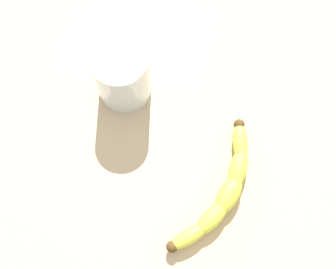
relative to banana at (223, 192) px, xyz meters
The scene contains 3 objects.
wooden_tabletop 8.28cm from the banana, 43.52° to the left, with size 120.00×120.00×3.00cm, color #CCAF88.
banana is the anchor object (origin of this frame).
smoothie_glass 23.97cm from the banana, ahead, with size 8.78×8.78×11.22cm.
Camera 1 is at (-6.74, 9.57, 72.23)cm, focal length 47.33 mm.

